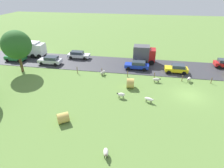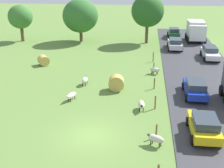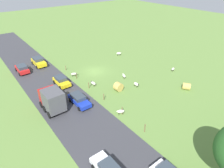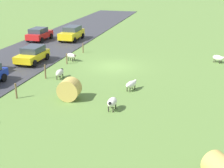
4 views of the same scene
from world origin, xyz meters
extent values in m
plane|color=olive|center=(0.00, 0.00, 0.00)|extent=(160.00, 160.00, 0.00)
cube|color=#38383D|center=(9.55, 0.00, 0.03)|extent=(8.00, 80.00, 0.06)
ellipsoid|color=white|center=(-2.81, 5.65, 0.48)|extent=(0.85, 1.27, 0.45)
ellipsoid|color=silver|center=(-3.01, 5.12, 0.58)|extent=(0.26, 0.31, 0.20)
cylinder|color=#2D2823|center=(-2.81, 5.30, 0.16)|extent=(0.07, 0.07, 0.31)
cylinder|color=#2D2823|center=(-3.05, 5.39, 0.16)|extent=(0.07, 0.07, 0.31)
cylinder|color=#2D2823|center=(-2.58, 5.91, 0.16)|extent=(0.07, 0.07, 0.31)
cylinder|color=#2D2823|center=(-2.81, 6.00, 0.16)|extent=(0.07, 0.07, 0.31)
ellipsoid|color=silver|center=(-9.17, -3.69, 0.48)|extent=(1.17, 1.01, 0.52)
ellipsoid|color=silver|center=(-9.59, -3.42, 0.60)|extent=(0.32, 0.29, 0.20)
cylinder|color=#2D2823|center=(-9.49, -3.65, 0.14)|extent=(0.07, 0.07, 0.29)
cylinder|color=#2D2823|center=(-9.33, -3.41, 0.14)|extent=(0.07, 0.07, 0.29)
cylinder|color=#2D2823|center=(-9.00, -3.97, 0.14)|extent=(0.07, 0.07, 0.29)
cylinder|color=#2D2823|center=(-8.85, -3.73, 0.14)|extent=(0.07, 0.07, 0.29)
ellipsoid|color=beige|center=(4.36, -0.69, 0.53)|extent=(1.19, 0.91, 0.48)
ellipsoid|color=brown|center=(3.90, -0.46, 0.64)|extent=(0.31, 0.28, 0.20)
cylinder|color=#2D2823|center=(4.04, -0.67, 0.18)|extent=(0.07, 0.07, 0.35)
cylinder|color=#2D2823|center=(4.15, -0.44, 0.18)|extent=(0.07, 0.07, 0.35)
cylinder|color=#2D2823|center=(4.58, -0.94, 0.18)|extent=(0.07, 0.07, 0.35)
cylinder|color=#2D2823|center=(4.69, -0.70, 0.18)|extent=(0.07, 0.07, 0.35)
ellipsoid|color=silver|center=(-2.40, 9.39, 0.54)|extent=(0.57, 1.08, 0.54)
ellipsoid|color=black|center=(-2.38, 9.89, 0.66)|extent=(0.19, 0.27, 0.20)
cylinder|color=#2D2823|center=(-2.54, 9.68, 0.17)|extent=(0.07, 0.07, 0.34)
cylinder|color=#2D2823|center=(-2.24, 9.67, 0.17)|extent=(0.07, 0.07, 0.34)
cylinder|color=#2D2823|center=(-2.56, 9.10, 0.17)|extent=(0.07, 0.07, 0.34)
cylinder|color=#2D2823|center=(-2.26, 9.09, 0.17)|extent=(0.07, 0.07, 0.34)
ellipsoid|color=beige|center=(3.30, 4.47, 0.48)|extent=(0.59, 1.18, 0.52)
ellipsoid|color=black|center=(3.33, 3.93, 0.60)|extent=(0.20, 0.27, 0.20)
cylinder|color=#2D2823|center=(3.46, 4.17, 0.14)|extent=(0.07, 0.07, 0.29)
cylinder|color=#2D2823|center=(3.18, 4.15, 0.14)|extent=(0.07, 0.07, 0.29)
cylinder|color=#2D2823|center=(3.42, 4.80, 0.14)|extent=(0.07, 0.07, 0.29)
cylinder|color=#2D2823|center=(3.14, 4.78, 0.14)|extent=(0.07, 0.07, 0.29)
cylinder|color=tan|center=(0.83, 8.44, 0.73)|extent=(1.53, 1.18, 1.46)
cylinder|color=brown|center=(4.41, -4.07, 0.52)|extent=(0.12, 0.12, 1.04)
cylinder|color=brown|center=(4.41, 0.35, 0.50)|extent=(0.12, 0.12, 1.01)
cylinder|color=brown|center=(4.41, 4.78, 0.58)|extent=(0.12, 0.12, 1.16)
cylinder|color=brown|center=(4.41, 9.20, 0.54)|extent=(0.12, 0.12, 1.09)
cube|color=yellow|center=(7.90, -9.60, 0.77)|extent=(1.89, 4.28, 0.78)
cube|color=#333D47|center=(7.90, -9.92, 1.44)|extent=(1.66, 2.35, 0.56)
cylinder|color=black|center=(6.96, -8.20, 0.38)|extent=(0.22, 0.64, 0.64)
cylinder|color=black|center=(8.85, -8.20, 0.38)|extent=(0.22, 0.64, 0.64)
cylinder|color=black|center=(6.96, -10.99, 0.38)|extent=(0.22, 0.64, 0.64)
cylinder|color=black|center=(8.85, -10.99, 0.38)|extent=(0.22, 0.64, 0.64)
cube|color=yellow|center=(7.61, 0.97, 0.69)|extent=(1.77, 3.90, 0.61)
cube|color=#333D47|center=(7.61, 0.67, 1.27)|extent=(1.56, 2.15, 0.56)
cylinder|color=black|center=(6.73, 2.24, 0.38)|extent=(0.22, 0.64, 0.64)
cylinder|color=black|center=(8.50, 2.24, 0.38)|extent=(0.22, 0.64, 0.64)
cylinder|color=black|center=(6.73, -0.30, 0.38)|extent=(0.22, 0.64, 0.64)
cylinder|color=black|center=(8.50, -0.30, 0.38)|extent=(0.22, 0.64, 0.64)
cylinder|color=black|center=(7.13, 6.48, 0.38)|extent=(0.22, 0.64, 0.64)
cube|color=red|center=(11.64, -8.46, 0.71)|extent=(1.81, 3.98, 0.67)
cube|color=#333D47|center=(11.64, -8.16, 1.33)|extent=(1.60, 2.19, 0.56)
cylinder|color=black|center=(12.55, -9.75, 0.38)|extent=(0.22, 0.64, 0.64)
cylinder|color=black|center=(10.74, -9.75, 0.38)|extent=(0.22, 0.64, 0.64)
cylinder|color=black|center=(12.55, -7.17, 0.38)|extent=(0.22, 0.64, 0.64)
cylinder|color=black|center=(10.74, -7.17, 0.38)|extent=(0.22, 0.64, 0.64)
camera|label=1|loc=(-24.43, 6.83, 13.95)|focal=30.29mm
camera|label=2|loc=(3.46, -17.32, 10.72)|focal=47.30mm
camera|label=3|loc=(18.82, 30.01, 17.76)|focal=31.37mm
camera|label=4|loc=(-7.22, 27.29, 8.32)|focal=51.89mm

